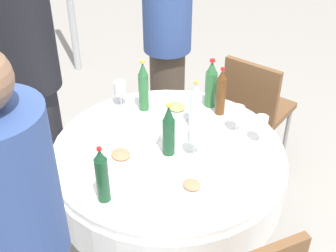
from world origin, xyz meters
TOP-DOWN VIEW (x-y plane):
  - ground_plane at (0.00, 0.00)m, footprint 10.00×10.00m
  - dining_table at (0.00, 0.00)m, footprint 1.25×1.25m
  - bottle_dark_green_north at (-0.14, 0.46)m, footprint 0.06×0.06m
  - bottle_dark_green_near at (-0.04, 0.02)m, footprint 0.06×0.06m
  - bottle_green_left at (0.20, -0.45)m, footprint 0.07×0.07m
  - bottle_green_outer at (0.39, -0.11)m, footprint 0.06×0.06m
  - bottle_clear_inner at (0.08, -0.24)m, footprint 0.07×0.07m
  - bottle_brown_west at (0.10, -0.44)m, footprint 0.06×0.06m
  - wine_glass_outer at (-0.09, -0.40)m, footprint 0.07×0.07m
  - wine_glass_inner at (0.51, -0.02)m, footprint 0.07×0.07m
  - wine_glass_west at (-0.12, -0.08)m, footprint 0.07×0.07m
  - wine_glass_east at (-0.24, -0.43)m, footprint 0.07×0.07m
  - plate_far at (0.07, 0.24)m, footprint 0.24×0.24m
  - plate_right at (0.40, 0.14)m, footprint 0.25×0.25m
  - plate_south at (-0.32, 0.09)m, footprint 0.20×0.20m
  - plate_front at (0.27, -0.25)m, footprint 0.26×0.26m
  - spoon_near at (0.27, 0.39)m, footprint 0.18×0.04m
  - fork_left at (-0.38, -0.15)m, footprint 0.17×0.08m
  - folded_napkin at (0.16, 0.01)m, footprint 0.21×0.21m
  - person_north at (-0.33, 0.88)m, footprint 0.34×0.34m
  - person_near at (0.79, 0.41)m, footprint 0.34×0.34m
  - person_left at (0.87, -0.62)m, footprint 0.34×0.34m
  - chair_west at (0.29, -0.96)m, footprint 0.50×0.50m

SIDE VIEW (x-z plane):
  - ground_plane at x=0.00m, z-range 0.00..0.00m
  - chair_west at x=0.29m, z-range 0.08..0.95m
  - dining_table at x=0.00m, z-range 0.22..0.96m
  - spoon_near at x=0.27m, z-range 0.74..0.74m
  - fork_left at x=-0.38m, z-range 0.74..0.74m
  - plate_right at x=0.40m, z-range 0.74..0.76m
  - plate_south at x=-0.32m, z-range 0.73..0.77m
  - plate_front at x=0.27m, z-range 0.73..0.77m
  - plate_far at x=0.07m, z-range 0.73..0.77m
  - folded_napkin at x=0.16m, z-range 0.74..0.76m
  - person_left at x=0.87m, z-range 0.03..1.58m
  - wine_glass_outer at x=-0.09m, z-range 0.77..0.92m
  - wine_glass_east at x=-0.24m, z-range 0.77..0.93m
  - wine_glass_inner at x=0.51m, z-range 0.77..0.93m
  - wine_glass_west at x=-0.12m, z-range 0.78..0.93m
  - person_near at x=0.79m, z-range 0.04..1.68m
  - bottle_clear_inner at x=0.08m, z-range 0.73..1.02m
  - bottle_dark_green_north at x=-0.14m, z-range 0.73..1.02m
  - person_north at x=-0.33m, z-range 0.04..1.71m
  - bottle_dark_green_near at x=-0.04m, z-range 0.73..1.03m
  - bottle_brown_west at x=0.10m, z-range 0.73..1.03m
  - bottle_green_left at x=0.20m, z-range 0.73..1.03m
  - bottle_green_outer at x=0.39m, z-range 0.73..1.05m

